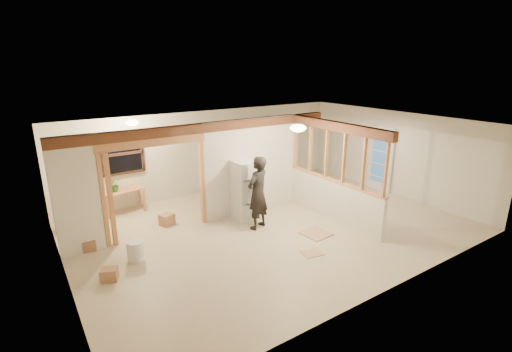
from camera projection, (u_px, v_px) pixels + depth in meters
floor at (272, 227)px, 9.05m from camera, size 9.00×6.50×0.01m
ceiling at (273, 125)px, 8.31m from camera, size 9.00×6.50×0.01m
wall_back at (210, 152)px, 11.26m from camera, size 9.00×0.01×2.50m
wall_front at (389, 227)px, 6.09m from camera, size 9.00×0.01×2.50m
wall_left at (59, 222)px, 6.29m from camera, size 0.01×6.50×2.50m
wall_right at (394, 153)px, 11.07m from camera, size 0.01×6.50×2.50m
partition_left_stub at (76, 197)px, 7.48m from camera, size 0.90×0.12×2.50m
partition_center at (252, 166)px, 9.74m from camera, size 2.80×0.12×2.50m
doorway_frame at (156, 189)px, 8.40m from camera, size 2.46×0.14×2.20m
header_beam_back at (209, 127)px, 8.77m from camera, size 7.00×0.18×0.22m
header_beam_right at (337, 126)px, 8.88m from camera, size 0.18×3.30×0.22m
pony_wall at (332, 200)px, 9.43m from camera, size 0.12×3.20×1.00m
stud_partition at (335, 156)px, 9.09m from camera, size 0.14×3.20×1.32m
window_back at (122, 154)px, 9.73m from camera, size 1.12×0.10×1.10m
french_door at (381, 159)px, 11.41m from camera, size 0.12×0.86×2.00m
ceiling_dome_main at (298, 128)px, 8.08m from camera, size 0.36×0.36×0.16m
ceiling_dome_util at (132, 122)px, 8.82m from camera, size 0.32×0.32×0.14m
hanging_bulb at (163, 137)px, 8.62m from camera, size 0.07×0.07×0.07m
refrigerator at (246, 190)px, 9.37m from camera, size 0.63×0.61×1.53m
woman at (258, 193)px, 8.77m from camera, size 0.76×0.63×1.79m
work_table at (124, 201)px, 9.84m from camera, size 1.11×0.72×0.65m
potted_plant at (115, 185)px, 9.56m from camera, size 0.32×0.28×0.36m
shop_vac at (68, 220)px, 8.81m from camera, size 0.48×0.48×0.54m
bookshelf at (283, 156)px, 12.65m from camera, size 0.80×0.27×1.60m
bucket at (135, 251)px, 7.46m from camera, size 0.41×0.41×0.42m
box_util_a at (167, 219)px, 9.15m from camera, size 0.40×0.37×0.27m
box_util_b at (90, 245)px, 7.91m from camera, size 0.31×0.31×0.24m
box_front at (109, 274)px, 6.80m from camera, size 0.36×0.34×0.24m
floor_panel_near at (316, 233)px, 8.68m from camera, size 0.64×0.64×0.02m
floor_panel_far at (312, 253)px, 7.80m from camera, size 0.49×0.42×0.01m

